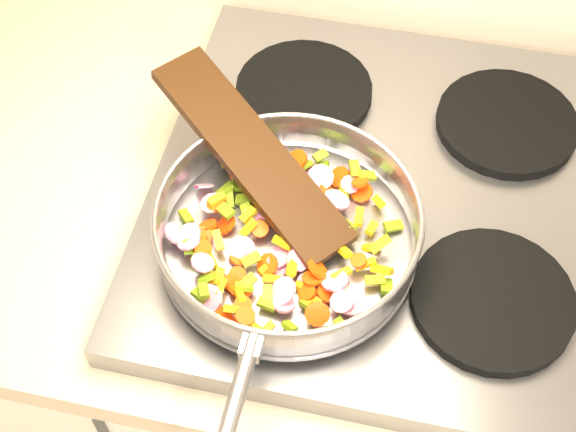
# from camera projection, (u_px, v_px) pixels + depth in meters

# --- Properties ---
(cooktop) EXTENTS (0.60, 0.60, 0.04)m
(cooktop) POSITION_uv_depth(u_px,v_px,m) (387.00, 198.00, 1.04)
(cooktop) COLOR #939399
(cooktop) RESTS_ON counter_top
(grate_fl) EXTENTS (0.19, 0.19, 0.02)m
(grate_fl) POSITION_uv_depth(u_px,v_px,m) (256.00, 256.00, 0.96)
(grate_fl) COLOR black
(grate_fl) RESTS_ON cooktop
(grate_fr) EXTENTS (0.19, 0.19, 0.02)m
(grate_fr) POSITION_uv_depth(u_px,v_px,m) (493.00, 300.00, 0.92)
(grate_fr) COLOR black
(grate_fr) RESTS_ON cooktop
(grate_bl) EXTENTS (0.19, 0.19, 0.02)m
(grate_bl) POSITION_uv_depth(u_px,v_px,m) (304.00, 91.00, 1.12)
(grate_bl) COLOR black
(grate_bl) RESTS_ON cooktop
(grate_br) EXTENTS (0.19, 0.19, 0.02)m
(grate_br) POSITION_uv_depth(u_px,v_px,m) (507.00, 123.00, 1.08)
(grate_br) COLOR black
(grate_br) RESTS_ON cooktop
(saute_pan) EXTENTS (0.36, 0.52, 0.06)m
(saute_pan) POSITION_uv_depth(u_px,v_px,m) (288.00, 229.00, 0.93)
(saute_pan) COLOR #9E9EA5
(saute_pan) RESTS_ON grate_fl
(vegetable_heap) EXTENTS (0.28, 0.27, 0.05)m
(vegetable_heap) POSITION_uv_depth(u_px,v_px,m) (277.00, 236.00, 0.94)
(vegetable_heap) COLOR #FD4309
(vegetable_heap) RESTS_ON saute_pan
(wooden_spatula) EXTENTS (0.29, 0.26, 0.08)m
(wooden_spatula) POSITION_uv_depth(u_px,v_px,m) (251.00, 153.00, 0.97)
(wooden_spatula) COLOR black
(wooden_spatula) RESTS_ON saute_pan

